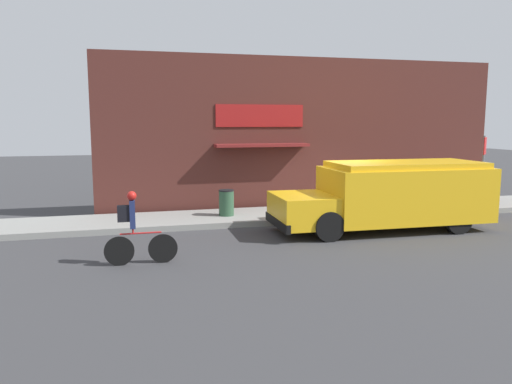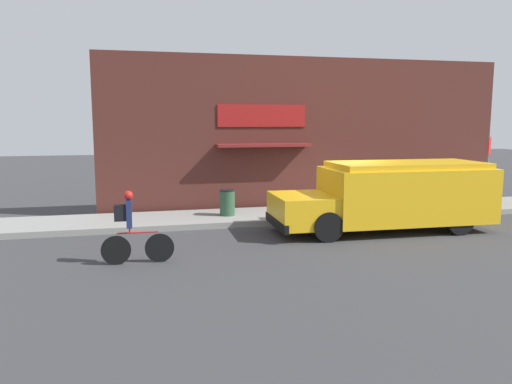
# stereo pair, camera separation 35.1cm
# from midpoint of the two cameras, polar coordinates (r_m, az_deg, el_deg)

# --- Properties ---
(ground_plane) EXTENTS (70.00, 70.00, 0.00)m
(ground_plane) POSITION_cam_midpoint_polar(r_m,az_deg,el_deg) (15.94, 9.92, -3.50)
(ground_plane) COLOR #38383A
(sidewalk) EXTENTS (28.00, 2.41, 0.18)m
(sidewalk) POSITION_cam_midpoint_polar(r_m,az_deg,el_deg) (17.02, 8.32, -2.42)
(sidewalk) COLOR gray
(sidewalk) RESTS_ON ground_plane
(storefront) EXTENTS (14.85, 0.78, 5.42)m
(storefront) POSITION_cam_midpoint_polar(r_m,az_deg,el_deg) (18.11, 6.62, 6.58)
(storefront) COLOR #4C231E
(storefront) RESTS_ON ground_plane
(school_bus) EXTENTS (6.37, 2.73, 2.00)m
(school_bus) POSITION_cam_midpoint_polar(r_m,az_deg,el_deg) (15.04, 15.90, -0.33)
(school_bus) COLOR yellow
(school_bus) RESTS_ON ground_plane
(cyclist) EXTENTS (1.61, 0.21, 1.66)m
(cyclist) POSITION_cam_midpoint_polar(r_m,az_deg,el_deg) (11.42, -13.16, -4.11)
(cyclist) COLOR black
(cyclist) RESTS_ON ground_plane
(stop_sign_post) EXTENTS (0.45, 0.45, 2.49)m
(stop_sign_post) POSITION_cam_midpoint_polar(r_m,az_deg,el_deg) (19.15, 25.48, 3.34)
(stop_sign_post) COLOR slate
(stop_sign_post) RESTS_ON sidewalk
(trash_bin) EXTENTS (0.49, 0.49, 0.83)m
(trash_bin) POSITION_cam_midpoint_polar(r_m,az_deg,el_deg) (15.95, -2.67, -1.21)
(trash_bin) COLOR #2D5138
(trash_bin) RESTS_ON sidewalk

